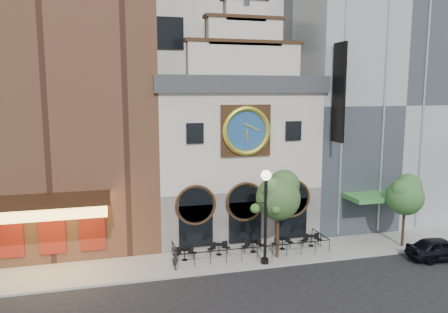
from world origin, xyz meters
TOP-DOWN VIEW (x-y plane):
  - ground at (0.00, 0.00)m, footprint 120.00×120.00m
  - sidewalk at (0.00, 2.50)m, footprint 44.00×5.00m
  - clock_building at (0.00, 7.82)m, footprint 12.60×8.78m
  - theater_building at (-13.00, 9.96)m, footprint 14.00×15.60m
  - retail_building at (12.99, 9.99)m, footprint 14.00×14.40m
  - office_tower at (0.00, 20.00)m, footprint 20.00×16.00m
  - cafe_railing at (0.00, 2.50)m, footprint 10.60×2.60m
  - bistro_0 at (-4.68, 2.39)m, footprint 1.58×0.68m
  - bistro_1 at (-2.24, 2.74)m, footprint 1.58×0.68m
  - bistro_2 at (0.18, 2.63)m, footprint 1.58×0.68m
  - bistro_3 at (2.40, 2.67)m, footprint 1.58×0.68m
  - bistro_4 at (4.66, 2.70)m, footprint 1.58×0.68m
  - car_right at (12.10, -1.62)m, footprint 4.72×2.39m
  - pedestrian at (-5.49, 1.06)m, footprint 0.39×0.57m
  - lamppost at (0.29, 0.51)m, footprint 1.85×1.20m
  - tree_left at (1.52, 1.38)m, footprint 3.08×2.96m
  - tree_right at (11.11, 1.05)m, footprint 2.73×2.63m

SIDE VIEW (x-z plane):
  - ground at x=0.00m, z-range 0.00..0.00m
  - sidewalk at x=0.00m, z-range 0.00..0.15m
  - cafe_railing at x=0.00m, z-range 0.15..1.05m
  - bistro_0 at x=-4.68m, z-range 0.16..1.06m
  - bistro_1 at x=-2.24m, z-range 0.16..1.06m
  - bistro_2 at x=0.18m, z-range 0.16..1.06m
  - bistro_3 at x=2.40m, z-range 0.16..1.06m
  - bistro_4 at x=4.66m, z-range 0.16..1.06m
  - car_right at x=12.10m, z-range 0.00..1.54m
  - pedestrian at x=-5.49m, z-range 0.15..1.65m
  - lamppost at x=0.29m, z-range 0.88..7.07m
  - tree_right at x=11.11m, z-range 1.37..6.63m
  - tree_left at x=1.52m, z-range 1.53..7.45m
  - clock_building at x=0.00m, z-range -2.64..16.01m
  - retail_building at x=12.99m, z-range 0.14..20.14m
  - theater_building at x=-13.00m, z-range 0.10..25.10m
  - office_tower at x=0.00m, z-range 0.00..40.00m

